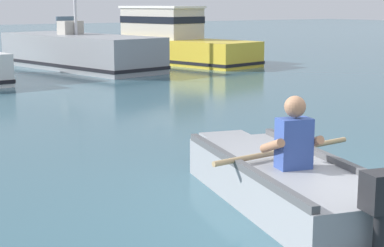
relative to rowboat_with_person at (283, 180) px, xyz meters
The scene contains 4 objects.
ground_plane 0.80m from the rowboat_with_person, 72.41° to the right, with size 120.00×120.00×0.00m, color #386070.
rowboat_with_person is the anchor object (origin of this frame).
moored_boat_grey 15.00m from the rowboat_with_person, 74.86° to the left, with size 3.32×6.79×3.66m.
moored_boat_yellow 16.67m from the rowboat_with_person, 62.96° to the left, with size 3.45×7.00×2.01m.
Camera 1 is at (-4.61, -4.21, 2.10)m, focal length 59.55 mm.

